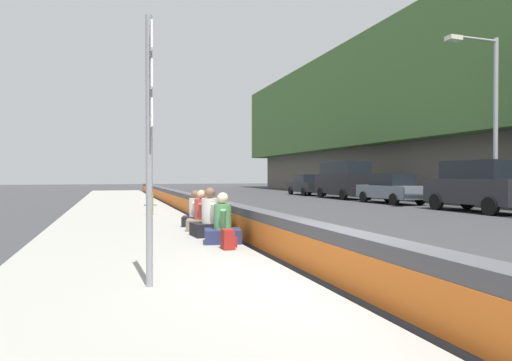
# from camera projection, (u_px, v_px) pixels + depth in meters

# --- Properties ---
(ground_plane) EXTENTS (160.00, 160.00, 0.00)m
(ground_plane) POSITION_uv_depth(u_px,v_px,m) (341.00, 289.00, 6.26)
(ground_plane) COLOR #353538
(ground_plane) RESTS_ON ground
(sidewalk_strip) EXTENTS (80.00, 4.40, 0.14)m
(sidewalk_strip) POSITION_uv_depth(u_px,v_px,m) (152.00, 300.00, 5.42)
(sidewalk_strip) COLOR gray
(sidewalk_strip) RESTS_ON ground_plane
(jersey_barrier) EXTENTS (76.00, 0.45, 0.85)m
(jersey_barrier) POSITION_uv_depth(u_px,v_px,m) (341.00, 259.00, 6.25)
(jersey_barrier) COLOR #47474C
(jersey_barrier) RESTS_ON ground_plane
(route_sign_post) EXTENTS (0.44, 0.09, 3.60)m
(route_sign_post) POSITION_uv_depth(u_px,v_px,m) (150.00, 129.00, 5.81)
(route_sign_post) COLOR gray
(route_sign_post) RESTS_ON sidewalk_strip
(fire_hydrant) EXTENTS (0.26, 0.46, 0.88)m
(fire_hydrant) POSITION_uv_depth(u_px,v_px,m) (150.00, 203.00, 16.40)
(fire_hydrant) COLOR gold
(fire_hydrant) RESTS_ON sidewalk_strip
(seated_person_foreground) EXTENTS (0.82, 0.91, 1.11)m
(seated_person_foreground) POSITION_uv_depth(u_px,v_px,m) (223.00, 227.00, 9.63)
(seated_person_foreground) COLOR #23284C
(seated_person_foreground) RESTS_ON sidewalk_strip
(seated_person_middle) EXTENTS (0.80, 0.91, 1.19)m
(seated_person_middle) POSITION_uv_depth(u_px,v_px,m) (210.00, 221.00, 10.73)
(seated_person_middle) COLOR black
(seated_person_middle) RESTS_ON sidewalk_strip
(seated_person_rear) EXTENTS (0.83, 0.92, 1.09)m
(seated_person_rear) POSITION_uv_depth(u_px,v_px,m) (201.00, 218.00, 11.82)
(seated_person_rear) COLOR #706651
(seated_person_rear) RESTS_ON sidewalk_strip
(seated_person_far) EXTENTS (0.80, 0.88, 1.05)m
(seated_person_far) POSITION_uv_depth(u_px,v_px,m) (195.00, 215.00, 12.82)
(seated_person_far) COLOR black
(seated_person_far) RESTS_ON sidewalk_strip
(backpack) EXTENTS (0.32, 0.28, 0.40)m
(backpack) POSITION_uv_depth(u_px,v_px,m) (228.00, 239.00, 8.77)
(backpack) COLOR maroon
(backpack) RESTS_ON sidewalk_strip
(street_lamp) EXTENTS (0.44, 2.84, 7.93)m
(street_lamp) POSITION_uv_depth(u_px,v_px,m) (488.00, 106.00, 19.97)
(street_lamp) COLOR #9E9EA3
(street_lamp) RESTS_ON ground_plane
(parked_car_third) EXTENTS (4.80, 2.07, 2.28)m
(parked_car_third) POSITION_uv_depth(u_px,v_px,m) (478.00, 185.00, 19.31)
(parked_car_third) COLOR #28282D
(parked_car_third) RESTS_ON ground_plane
(parked_car_fourth) EXTENTS (4.53, 2.01, 1.71)m
(parked_car_fourth) POSITION_uv_depth(u_px,v_px,m) (391.00, 189.00, 25.15)
(parked_car_fourth) COLOR slate
(parked_car_fourth) RESTS_ON ground_plane
(parked_car_midline) EXTENTS (5.11, 2.12, 2.56)m
(parked_car_midline) POSITION_uv_depth(u_px,v_px,m) (344.00, 179.00, 30.46)
(parked_car_midline) COLOR black
(parked_car_midline) RESTS_ON ground_plane
(parked_car_far) EXTENTS (4.55, 2.05, 1.71)m
(parked_car_far) POSITION_uv_depth(u_px,v_px,m) (307.00, 185.00, 36.07)
(parked_car_far) COLOR black
(parked_car_far) RESTS_ON ground_plane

